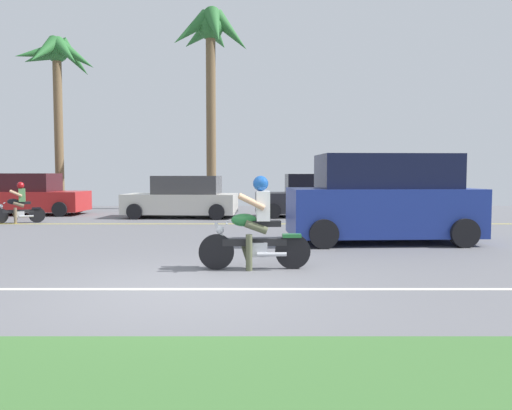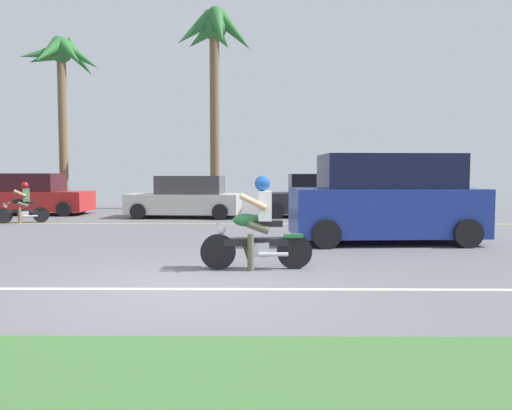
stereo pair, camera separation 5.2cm
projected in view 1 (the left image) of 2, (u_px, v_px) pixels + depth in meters
The scene contains 11 objects.
ground at pixel (212, 255), 9.89m from camera, with size 56.00×30.00×0.04m, color slate.
lane_line_near at pixel (191, 289), 6.85m from camera, with size 50.40×0.12×0.01m, color silver.
lane_line_far at pixel (229, 224), 15.82m from camera, with size 50.40×0.12×0.01m, color yellow.
motorcyclist at pixel (258, 230), 8.27m from camera, with size 1.89×0.62×1.58m.
suv_nearby at pixel (385, 200), 11.56m from camera, with size 4.57×2.33×2.06m.
parked_car_0 at pixel (31, 195), 19.42m from camera, with size 4.23×2.03×1.63m.
parked_car_1 at pixel (185, 198), 18.19m from camera, with size 4.18×2.24×1.54m.
parked_car_2 at pixel (317, 197), 18.48m from camera, with size 4.32×1.95×1.61m.
palm_tree_0 at pixel (59, 65), 21.65m from camera, with size 3.59×3.46×7.70m.
palm_tree_1 at pixel (213, 48), 22.36m from camera, with size 3.84×3.96×9.04m.
motorcyclist_distant at pixel (21, 206), 16.06m from camera, with size 1.52×0.74×1.35m.
Camera 1 is at (0.93, -6.80, 1.61)m, focal length 34.49 mm.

